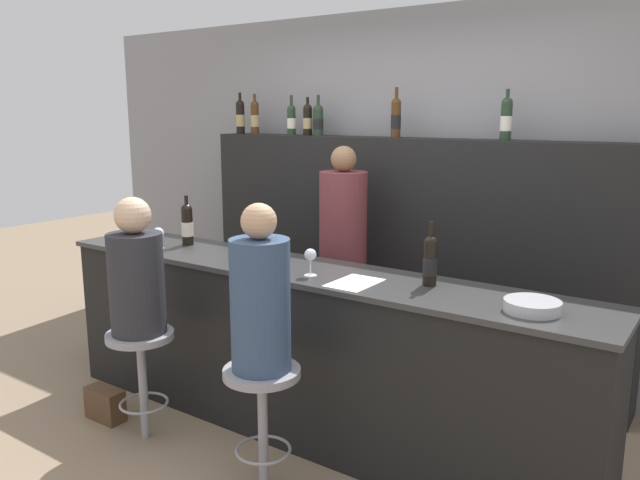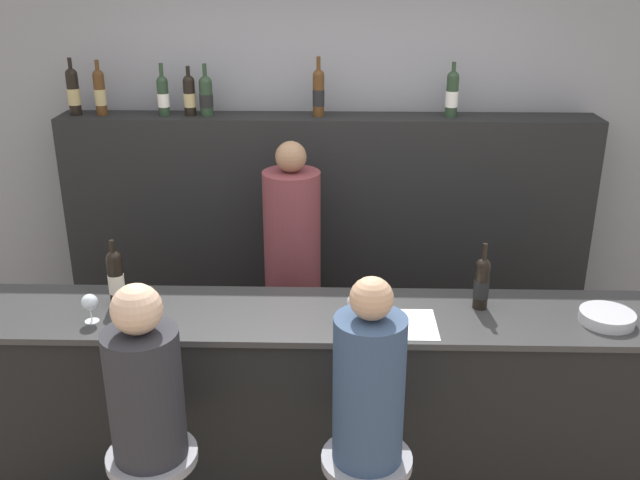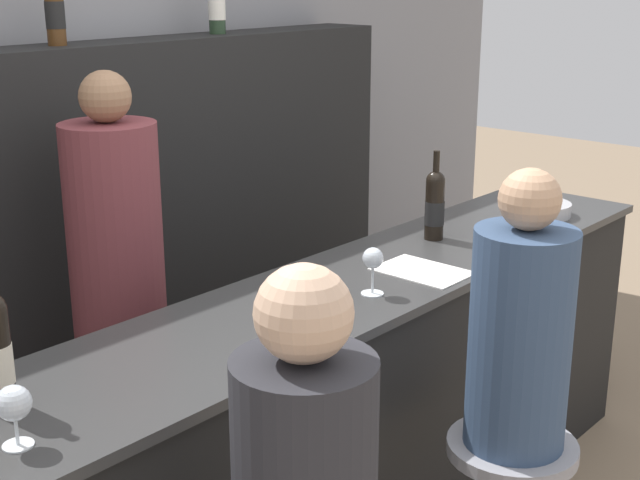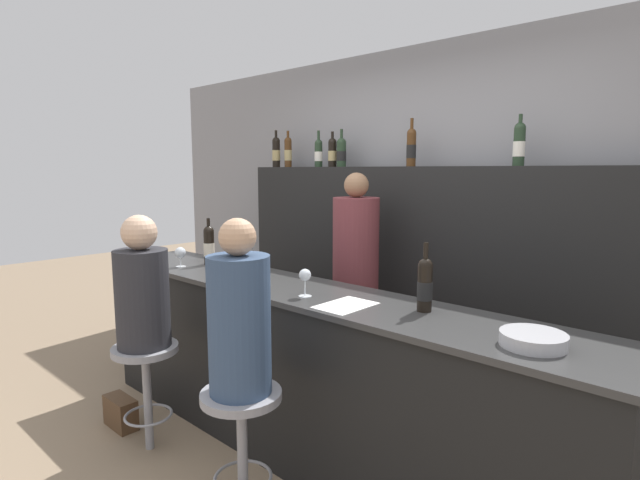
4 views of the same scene
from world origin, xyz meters
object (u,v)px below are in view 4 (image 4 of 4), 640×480
(wine_glass_0, at_px, (180,253))
(metal_bowl, at_px, (533,339))
(wine_bottle_backbar_2, at_px, (319,153))
(bar_stool_right, at_px, (242,419))
(wine_bottle_counter_1, at_px, (425,284))
(wine_bottle_backbar_0, at_px, (276,152))
(wine_bottle_backbar_4, at_px, (341,152))
(guest_seated_right, at_px, (239,318))
(bar_stool_left, at_px, (146,368))
(handbag, at_px, (121,412))
(wine_bottle_backbar_6, at_px, (519,144))
(bartender, at_px, (355,298))
(wine_bottle_counter_0, at_px, (209,245))
(wine_bottle_backbar_3, at_px, (332,152))
(guest_seated_left, at_px, (142,290))
(wine_bottle_backbar_5, at_px, (411,147))
(wine_bottle_backbar_1, at_px, (288,152))
(wine_glass_1, at_px, (305,277))

(wine_glass_0, height_order, metal_bowl, wine_glass_0)
(wine_bottle_backbar_2, xyz_separation_m, bar_stool_right, (1.17, -1.79, -1.31))
(wine_bottle_counter_1, relative_size, metal_bowl, 1.33)
(wine_bottle_backbar_0, relative_size, wine_bottle_backbar_4, 1.10)
(metal_bowl, xyz_separation_m, guest_seated_right, (-1.12, -0.54, -0.02))
(bar_stool_left, relative_size, handbag, 2.47)
(wine_glass_0, relative_size, guest_seated_right, 0.17)
(wine_bottle_backbar_2, height_order, wine_bottle_backbar_6, wine_bottle_backbar_6)
(wine_bottle_backbar_2, relative_size, bar_stool_left, 0.48)
(wine_bottle_backbar_2, height_order, bartender, wine_bottle_backbar_2)
(wine_bottle_counter_0, relative_size, bar_stool_left, 0.52)
(wine_bottle_backbar_3, relative_size, guest_seated_left, 0.38)
(wine_bottle_backbar_4, bearing_deg, wine_bottle_counter_1, -37.26)
(guest_seated_right, relative_size, bartender, 0.49)
(wine_bottle_backbar_5, height_order, bar_stool_right, wine_bottle_backbar_5)
(wine_bottle_backbar_5, height_order, guest_seated_right, wine_bottle_backbar_5)
(wine_bottle_backbar_4, height_order, bartender, wine_bottle_backbar_4)
(wine_bottle_backbar_1, height_order, wine_bottle_backbar_2, wine_bottle_backbar_1)
(wine_bottle_counter_1, xyz_separation_m, handbag, (-1.83, -0.67, -1.03))
(wine_glass_0, bearing_deg, bar_stool_left, -52.81)
(wine_bottle_backbar_1, xyz_separation_m, wine_bottle_backbar_5, (1.30, 0.00, 0.00))
(wine_bottle_backbar_2, distance_m, bar_stool_right, 2.51)
(metal_bowl, height_order, bar_stool_right, metal_bowl)
(wine_bottle_backbar_4, xyz_separation_m, guest_seated_left, (0.02, -1.79, -0.83))
(wine_bottle_backbar_2, bearing_deg, metal_bowl, -28.80)
(wine_bottle_backbar_1, relative_size, wine_glass_1, 2.15)
(wine_bottle_backbar_1, height_order, bar_stool_right, wine_bottle_backbar_1)
(guest_seated_left, bearing_deg, bar_stool_left, 0.00)
(wine_bottle_backbar_5, relative_size, wine_glass_1, 2.30)
(wine_bottle_backbar_4, xyz_separation_m, bartender, (0.53, -0.46, -1.05))
(wine_bottle_backbar_4, xyz_separation_m, guest_seated_right, (0.92, -1.79, -0.81))
(guest_seated_right, bearing_deg, wine_bottle_backbar_6, 73.39)
(wine_bottle_backbar_5, relative_size, handbag, 1.33)
(wine_bottle_backbar_0, bearing_deg, wine_bottle_counter_0, -65.55)
(wine_bottle_counter_0, xyz_separation_m, guest_seated_right, (1.20, -0.67, -0.14))
(bar_stool_right, distance_m, guest_seated_right, 0.49)
(guest_seated_left, bearing_deg, bar_stool_right, 0.00)
(wine_bottle_counter_0, height_order, wine_glass_1, wine_bottle_counter_0)
(wine_glass_1, relative_size, handbag, 0.58)
(wine_bottle_counter_0, bearing_deg, wine_glass_0, -110.09)
(wine_bottle_backbar_5, distance_m, bar_stool_left, 2.32)
(wine_bottle_backbar_4, height_order, wine_bottle_backbar_5, wine_bottle_backbar_5)
(metal_bowl, xyz_separation_m, handbag, (-2.39, -0.54, -0.92))
(wine_bottle_backbar_1, height_order, wine_bottle_backbar_4, wine_bottle_backbar_1)
(wine_glass_0, bearing_deg, wine_bottle_backbar_6, 36.07)
(wine_glass_0, distance_m, bar_stool_right, 1.48)
(wine_bottle_counter_1, relative_size, wine_bottle_backbar_5, 0.96)
(wine_bottle_counter_0, relative_size, wine_glass_0, 2.39)
(wine_glass_0, height_order, bar_stool_right, wine_glass_0)
(wine_bottle_backbar_4, relative_size, wine_glass_0, 2.19)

